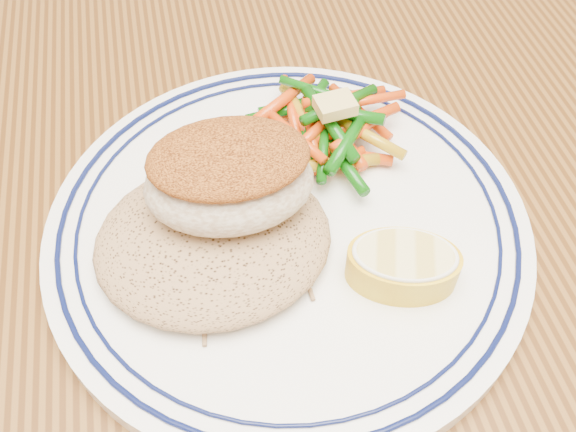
# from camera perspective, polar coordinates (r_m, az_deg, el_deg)

# --- Properties ---
(dining_table) EXTENTS (1.50, 0.90, 0.75)m
(dining_table) POSITION_cam_1_polar(r_m,az_deg,el_deg) (0.45, 0.87, -12.08)
(dining_table) COLOR #4C2A0F
(dining_table) RESTS_ON ground
(plate) EXTENTS (0.28, 0.28, 0.02)m
(plate) POSITION_cam_1_polar(r_m,az_deg,el_deg) (0.37, -0.00, -1.01)
(plate) COLOR white
(plate) RESTS_ON dining_table
(rice_pilaf) EXTENTS (0.13, 0.11, 0.02)m
(rice_pilaf) POSITION_cam_1_polar(r_m,az_deg,el_deg) (0.35, -6.71, -1.78)
(rice_pilaf) COLOR #98734C
(rice_pilaf) RESTS_ON plate
(fish_fillet) EXTENTS (0.09, 0.07, 0.05)m
(fish_fillet) POSITION_cam_1_polar(r_m,az_deg,el_deg) (0.34, -5.26, 3.49)
(fish_fillet) COLOR beige
(fish_fillet) RESTS_ON rice_pilaf
(vegetable_pile) EXTENTS (0.10, 0.11, 0.03)m
(vegetable_pile) POSITION_cam_1_polar(r_m,az_deg,el_deg) (0.40, 3.32, 7.90)
(vegetable_pile) COLOR #0C4E09
(vegetable_pile) RESTS_ON plate
(butter_pat) EXTENTS (0.02, 0.02, 0.01)m
(butter_pat) POSITION_cam_1_polar(r_m,az_deg,el_deg) (0.39, 4.22, 9.79)
(butter_pat) COLOR #D9C16A
(butter_pat) RESTS_ON vegetable_pile
(lemon_wedge) EXTENTS (0.07, 0.07, 0.02)m
(lemon_wedge) POSITION_cam_1_polar(r_m,az_deg,el_deg) (0.34, 10.18, -4.24)
(lemon_wedge) COLOR yellow
(lemon_wedge) RESTS_ON plate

